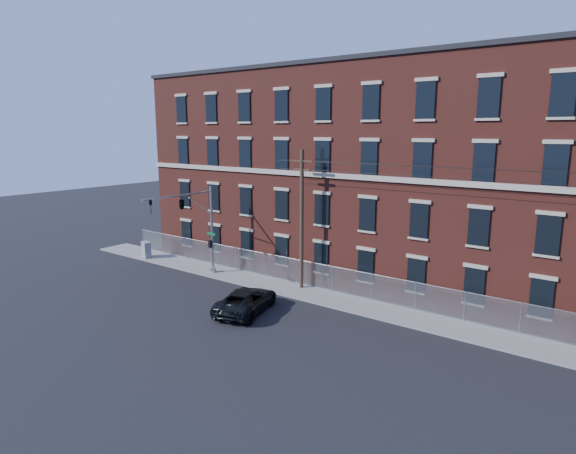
% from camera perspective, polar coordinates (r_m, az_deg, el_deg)
% --- Properties ---
extents(ground, '(140.00, 140.00, 0.00)m').
position_cam_1_polar(ground, '(33.13, -6.99, -8.98)').
color(ground, black).
rests_on(ground, ground).
extents(sidewalk, '(65.00, 3.00, 0.12)m').
position_cam_1_polar(sidewalk, '(31.10, 16.37, -10.63)').
color(sidewalk, gray).
rests_on(sidewalk, ground).
extents(mill_building, '(55.30, 14.32, 16.30)m').
position_cam_1_polar(mill_building, '(37.64, 21.90, 5.47)').
color(mill_building, maroon).
rests_on(mill_building, ground).
extents(chain_link_fence, '(59.06, 0.06, 1.85)m').
position_cam_1_polar(chain_link_fence, '(31.91, 17.31, -8.21)').
color(chain_link_fence, '#A5A8AD').
rests_on(chain_link_fence, ground).
extents(traffic_signal_mast, '(0.90, 6.75, 7.00)m').
position_cam_1_polar(traffic_signal_mast, '(37.45, -11.52, 1.76)').
color(traffic_signal_mast, '#9EA0A5').
rests_on(traffic_signal_mast, ground).
extents(utility_pole_near, '(1.80, 0.28, 10.00)m').
position_cam_1_polar(utility_pole_near, '(34.68, 1.61, 1.16)').
color(utility_pole_near, '#443222').
rests_on(utility_pole_near, ground).
extents(pickup_truck, '(3.93, 5.93, 1.51)m').
position_cam_1_polar(pickup_truck, '(31.52, -4.93, -8.55)').
color(pickup_truck, black).
rests_on(pickup_truck, ground).
extents(utility_cabinet, '(1.27, 0.93, 1.43)m').
position_cam_1_polar(utility_cabinet, '(45.86, -16.26, -2.55)').
color(utility_cabinet, gray).
rests_on(utility_cabinet, sidewalk).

